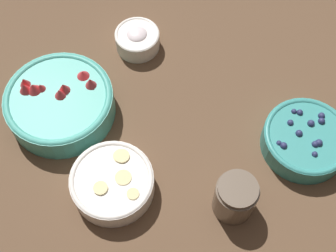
% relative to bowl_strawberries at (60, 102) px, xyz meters
% --- Properties ---
extents(ground_plane, '(4.00, 4.00, 0.00)m').
position_rel_bowl_strawberries_xyz_m(ground_plane, '(-0.25, -0.16, -0.04)').
color(ground_plane, brown).
extents(bowl_strawberries, '(0.24, 0.24, 0.09)m').
position_rel_bowl_strawberries_xyz_m(bowl_strawberries, '(0.00, 0.00, 0.00)').
color(bowl_strawberries, '#47AD9E').
rests_on(bowl_strawberries, ground_plane).
extents(bowl_blueberries, '(0.18, 0.18, 0.06)m').
position_rel_bowl_strawberries_xyz_m(bowl_blueberries, '(-0.43, -0.32, -0.01)').
color(bowl_blueberries, teal).
rests_on(bowl_blueberries, ground_plane).
extents(bowl_bananas, '(0.17, 0.17, 0.06)m').
position_rel_bowl_strawberries_xyz_m(bowl_bananas, '(-0.22, 0.04, -0.01)').
color(bowl_bananas, white).
rests_on(bowl_bananas, ground_plane).
extents(bowl_cream, '(0.11, 0.11, 0.05)m').
position_rel_bowl_strawberries_xyz_m(bowl_cream, '(0.02, -0.25, -0.01)').
color(bowl_cream, white).
rests_on(bowl_cream, ground_plane).
extents(jar_chocolate, '(0.08, 0.08, 0.10)m').
position_rel_bowl_strawberries_xyz_m(jar_chocolate, '(-0.42, -0.11, 0.00)').
color(jar_chocolate, brown).
rests_on(jar_chocolate, ground_plane).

